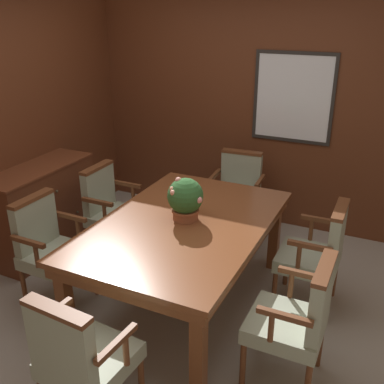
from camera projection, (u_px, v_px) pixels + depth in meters
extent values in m
plane|color=#A39E93|center=(165.00, 300.00, 3.86)|extent=(14.00, 14.00, 0.00)
cube|color=#5B2D19|center=(246.00, 114.00, 4.99)|extent=(7.20, 0.06, 2.45)
cube|color=white|center=(293.00, 98.00, 4.66)|extent=(0.77, 0.01, 0.86)
cube|color=#282623|center=(297.00, 53.00, 4.48)|extent=(0.84, 0.02, 0.04)
cube|color=#282623|center=(289.00, 140.00, 4.83)|extent=(0.84, 0.02, 0.04)
cube|color=#282623|center=(256.00, 95.00, 4.81)|extent=(0.04, 0.02, 0.86)
cube|color=#282623|center=(333.00, 101.00, 4.49)|extent=(0.03, 0.02, 0.86)
cube|color=brown|center=(66.00, 307.00, 3.21)|extent=(0.09, 0.09, 0.71)
cube|color=brown|center=(199.00, 351.00, 2.79)|extent=(0.09, 0.09, 0.71)
cube|color=brown|center=(176.00, 213.00, 4.63)|extent=(0.09, 0.09, 0.71)
cube|color=brown|center=(274.00, 234.00, 4.22)|extent=(0.09, 0.09, 0.71)
cube|color=brown|center=(184.00, 232.00, 3.59)|extent=(1.20, 1.86, 0.09)
cube|color=brown|center=(184.00, 224.00, 3.56)|extent=(1.26, 1.92, 0.04)
cylinder|color=brown|center=(141.00, 380.00, 2.80)|extent=(0.04, 0.04, 0.37)
cylinder|color=brown|center=(91.00, 357.00, 2.99)|extent=(0.04, 0.04, 0.37)
cube|color=#9EA88E|center=(90.00, 360.00, 2.63)|extent=(0.50, 0.51, 0.11)
cube|color=#9EA88E|center=(61.00, 345.00, 2.37)|extent=(0.44, 0.11, 0.42)
cube|color=brown|center=(56.00, 311.00, 2.28)|extent=(0.44, 0.12, 0.03)
cylinder|color=brown|center=(126.00, 350.00, 2.49)|extent=(0.04, 0.04, 0.20)
cube|color=brown|center=(117.00, 343.00, 2.39)|extent=(0.06, 0.34, 0.04)
cylinder|color=brown|center=(61.00, 322.00, 2.71)|extent=(0.04, 0.04, 0.20)
cube|color=brown|center=(50.00, 315.00, 2.62)|extent=(0.06, 0.34, 0.04)
cylinder|color=brown|center=(286.00, 266.00, 4.02)|extent=(0.04, 0.04, 0.37)
cylinder|color=brown|center=(274.00, 291.00, 3.68)|extent=(0.04, 0.04, 0.37)
cylinder|color=brown|center=(334.00, 277.00, 3.86)|extent=(0.04, 0.04, 0.37)
cylinder|color=brown|center=(327.00, 304.00, 3.51)|extent=(0.04, 0.04, 0.37)
cube|color=#9EA88E|center=(308.00, 260.00, 3.67)|extent=(0.49, 0.48, 0.11)
cube|color=#9EA88E|center=(337.00, 236.00, 3.49)|extent=(0.09, 0.43, 0.42)
cube|color=brown|center=(341.00, 210.00, 3.41)|extent=(0.09, 0.43, 0.03)
cylinder|color=brown|center=(311.00, 229.00, 3.83)|extent=(0.04, 0.04, 0.20)
cube|color=brown|center=(321.00, 220.00, 3.76)|extent=(0.34, 0.04, 0.04)
cylinder|color=brown|center=(299.00, 256.00, 3.42)|extent=(0.04, 0.04, 0.20)
cube|color=brown|center=(310.00, 246.00, 3.36)|extent=(0.34, 0.04, 0.04)
cylinder|color=brown|center=(210.00, 227.00, 4.72)|extent=(0.04, 0.04, 0.37)
cylinder|color=brown|center=(248.00, 234.00, 4.59)|extent=(0.04, 0.04, 0.37)
cylinder|color=brown|center=(222.00, 211.00, 5.08)|extent=(0.04, 0.04, 0.37)
cylinder|color=brown|center=(258.00, 217.00, 4.95)|extent=(0.04, 0.04, 0.37)
cube|color=#9EA88E|center=(235.00, 202.00, 4.74)|extent=(0.50, 0.51, 0.11)
cube|color=#9EA88E|center=(241.00, 172.00, 4.81)|extent=(0.44, 0.11, 0.42)
cube|color=brown|center=(242.00, 152.00, 4.72)|extent=(0.44, 0.12, 0.03)
cylinder|color=brown|center=(213.00, 186.00, 4.73)|extent=(0.04, 0.04, 0.20)
cube|color=brown|center=(215.00, 175.00, 4.76)|extent=(0.06, 0.34, 0.04)
cylinder|color=brown|center=(258.00, 193.00, 4.57)|extent=(0.04, 0.04, 0.20)
cube|color=brown|center=(260.00, 181.00, 4.59)|extent=(0.06, 0.34, 0.04)
cylinder|color=brown|center=(125.00, 253.00, 4.24)|extent=(0.04, 0.04, 0.37)
cylinder|color=brown|center=(147.00, 234.00, 4.58)|extent=(0.04, 0.04, 0.37)
cylinder|color=brown|center=(89.00, 244.00, 4.40)|extent=(0.04, 0.04, 0.37)
cylinder|color=brown|center=(113.00, 226.00, 4.74)|extent=(0.04, 0.04, 0.37)
cube|color=#9EA88E|center=(117.00, 218.00, 4.40)|extent=(0.48, 0.47, 0.11)
cube|color=#9EA88E|center=(99.00, 189.00, 4.37)|extent=(0.08, 0.43, 0.42)
cube|color=brown|center=(97.00, 167.00, 4.29)|extent=(0.09, 0.43, 0.03)
cylinder|color=brown|center=(105.00, 213.00, 4.12)|extent=(0.04, 0.04, 0.20)
cube|color=brown|center=(97.00, 202.00, 4.11)|extent=(0.34, 0.04, 0.04)
cylinder|color=brown|center=(133.00, 195.00, 4.52)|extent=(0.04, 0.04, 0.20)
cube|color=brown|center=(126.00, 184.00, 4.51)|extent=(0.34, 0.04, 0.04)
cylinder|color=brown|center=(63.00, 302.00, 3.54)|extent=(0.04, 0.04, 0.37)
cylinder|color=brown|center=(96.00, 276.00, 3.88)|extent=(0.04, 0.04, 0.37)
cylinder|color=brown|center=(24.00, 288.00, 3.72)|extent=(0.04, 0.04, 0.37)
cylinder|color=brown|center=(58.00, 264.00, 4.05)|extent=(0.04, 0.04, 0.37)
cube|color=#9EA88E|center=(57.00, 257.00, 3.71)|extent=(0.49, 0.48, 0.11)
cube|color=#9EA88E|center=(35.00, 224.00, 3.68)|extent=(0.09, 0.43, 0.42)
cube|color=brown|center=(31.00, 199.00, 3.60)|extent=(0.10, 0.43, 0.03)
cylinder|color=brown|center=(37.00, 255.00, 3.43)|extent=(0.04, 0.04, 0.20)
cube|color=brown|center=(28.00, 242.00, 3.42)|extent=(0.34, 0.04, 0.04)
cylinder|color=brown|center=(78.00, 229.00, 3.83)|extent=(0.04, 0.04, 0.20)
cube|color=brown|center=(70.00, 217.00, 3.82)|extent=(0.34, 0.04, 0.04)
cylinder|color=brown|center=(261.00, 327.00, 3.26)|extent=(0.04, 0.04, 0.37)
cylinder|color=brown|center=(243.00, 365.00, 2.92)|extent=(0.04, 0.04, 0.37)
cylinder|color=brown|center=(320.00, 344.00, 3.10)|extent=(0.04, 0.04, 0.37)
cube|color=#9EA88E|center=(285.00, 326.00, 2.92)|extent=(0.48, 0.47, 0.11)
cube|color=#9EA88E|center=(321.00, 300.00, 2.74)|extent=(0.08, 0.43, 0.42)
cube|color=brown|center=(325.00, 268.00, 2.65)|extent=(0.09, 0.43, 0.03)
cylinder|color=brown|center=(291.00, 284.00, 3.08)|extent=(0.04, 0.04, 0.20)
cube|color=brown|center=(303.00, 274.00, 3.01)|extent=(0.34, 0.04, 0.04)
cylinder|color=brown|center=(271.00, 327.00, 2.67)|extent=(0.04, 0.04, 0.20)
cube|color=brown|center=(284.00, 316.00, 2.60)|extent=(0.34, 0.04, 0.04)
cylinder|color=#9E5638|center=(185.00, 214.00, 3.59)|extent=(0.20, 0.20, 0.09)
cylinder|color=#9E5638|center=(185.00, 210.00, 3.58)|extent=(0.22, 0.22, 0.02)
sphere|color=#2D602D|center=(185.00, 196.00, 3.53)|extent=(0.29, 0.29, 0.29)
sphere|color=#F5A481|center=(172.00, 189.00, 3.46)|extent=(0.04, 0.04, 0.04)
sphere|color=pink|center=(174.00, 190.00, 3.62)|extent=(0.05, 0.05, 0.05)
sphere|color=#FD9885|center=(177.00, 185.00, 3.61)|extent=(0.05, 0.05, 0.05)
sphere|color=pink|center=(199.00, 200.00, 3.45)|extent=(0.05, 0.05, 0.05)
sphere|color=#E88D83|center=(178.00, 180.00, 3.52)|extent=(0.04, 0.04, 0.04)
sphere|color=#F8A58D|center=(173.00, 193.00, 3.43)|extent=(0.04, 0.04, 0.04)
sphere|color=pink|center=(186.00, 182.00, 3.61)|extent=(0.04, 0.04, 0.04)
sphere|color=#EA9B8B|center=(178.00, 180.00, 3.49)|extent=(0.05, 0.05, 0.05)
cube|color=brown|center=(42.00, 210.00, 4.52)|extent=(0.43, 1.17, 0.87)
cube|color=brown|center=(36.00, 168.00, 4.35)|extent=(0.44, 1.19, 0.02)
sphere|color=#4C422D|center=(57.00, 191.00, 4.34)|extent=(0.03, 0.03, 0.03)
sphere|color=#4C422D|center=(42.00, 233.00, 4.25)|extent=(0.03, 0.03, 0.03)
sphere|color=#4C422D|center=(78.00, 212.00, 4.68)|extent=(0.03, 0.03, 0.03)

